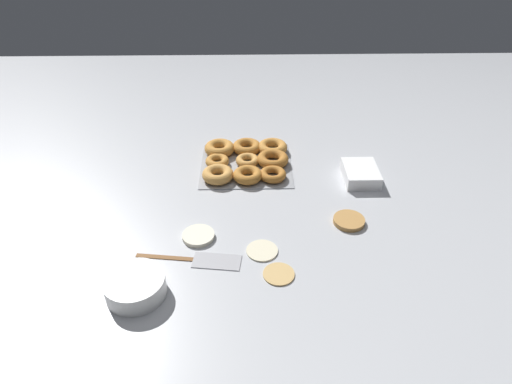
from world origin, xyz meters
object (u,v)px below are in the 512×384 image
(pancake_3, at_px, (262,250))
(spatula, at_px, (205,260))
(pancake_0, at_px, (279,273))
(batter_bowl, at_px, (135,286))
(pancake_1, at_px, (349,221))
(container_stack, at_px, (361,174))
(pancake_2, at_px, (198,236))
(donut_tray, at_px, (246,160))

(pancake_3, height_order, spatula, pancake_3)
(pancake_0, xyz_separation_m, batter_bowl, (0.36, 0.06, 0.02))
(pancake_1, xyz_separation_m, container_stack, (-0.08, -0.23, 0.01))
(batter_bowl, relative_size, spatula, 0.52)
(pancake_2, bearing_deg, pancake_1, -172.59)
(container_stack, height_order, spatula, container_stack)
(donut_tray, xyz_separation_m, container_stack, (-0.38, 0.10, 0.00))
(spatula, bearing_deg, pancake_2, 112.22)
(pancake_0, distance_m, pancake_2, 0.27)
(pancake_3, bearing_deg, container_stack, -134.39)
(pancake_1, xyz_separation_m, batter_bowl, (0.58, 0.27, 0.02))
(donut_tray, relative_size, spatula, 1.10)
(pancake_1, height_order, batter_bowl, batter_bowl)
(container_stack, bearing_deg, pancake_2, 28.93)
(pancake_1, bearing_deg, pancake_0, 43.31)
(donut_tray, distance_m, spatula, 0.50)
(batter_bowl, height_order, spatula, batter_bowl)
(spatula, bearing_deg, pancake_0, -8.70)
(batter_bowl, bearing_deg, pancake_2, -123.09)
(donut_tray, xyz_separation_m, spatula, (0.11, 0.49, -0.02))
(pancake_2, distance_m, donut_tray, 0.42)
(pancake_0, distance_m, pancake_1, 0.30)
(pancake_1, relative_size, batter_bowl, 0.62)
(container_stack, bearing_deg, batter_bowl, 37.06)
(container_stack, bearing_deg, pancake_0, 55.50)
(pancake_2, xyz_separation_m, donut_tray, (-0.14, -0.39, 0.01))
(container_stack, bearing_deg, pancake_3, 45.61)
(batter_bowl, bearing_deg, donut_tray, -114.55)
(pancake_0, bearing_deg, donut_tray, -81.43)
(pancake_0, relative_size, pancake_3, 0.94)
(container_stack, distance_m, spatula, 0.63)
(pancake_2, height_order, container_stack, container_stack)
(pancake_0, relative_size, spatula, 0.29)
(pancake_1, bearing_deg, batter_bowl, 24.72)
(pancake_0, relative_size, donut_tray, 0.26)
(pancake_2, height_order, spatula, pancake_2)
(donut_tray, bearing_deg, pancake_3, 95.23)
(pancake_1, height_order, donut_tray, donut_tray)
(pancake_1, relative_size, donut_tray, 0.29)
(pancake_3, distance_m, donut_tray, 0.46)
(pancake_0, bearing_deg, pancake_3, -65.81)
(pancake_0, height_order, pancake_1, pancake_1)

